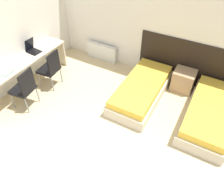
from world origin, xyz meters
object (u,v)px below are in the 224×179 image
(bed_near_door, at_px, (209,113))
(nightstand, at_px, (183,80))
(chair_near_laptop, at_px, (50,68))
(laptop, at_px, (32,49))
(chair_near_notebook, at_px, (24,87))
(bed_near_window, at_px, (142,90))

(bed_near_door, relative_size, nightstand, 3.86)
(chair_near_laptop, relative_size, laptop, 2.85)
(bed_near_door, xyz_separation_m, chair_near_notebook, (-3.45, -1.44, 0.32))
(nightstand, xyz_separation_m, laptop, (-3.27, -1.30, 0.56))
(bed_near_window, relative_size, laptop, 5.82)
(bed_near_door, height_order, laptop, laptop)
(laptop, bearing_deg, chair_near_laptop, -3.90)
(bed_near_door, bearing_deg, bed_near_window, 180.00)
(bed_near_door, distance_m, chair_near_notebook, 3.75)
(bed_near_door, bearing_deg, nightstand, 134.58)
(chair_near_laptop, distance_m, chair_near_notebook, 0.79)
(bed_near_window, xyz_separation_m, bed_near_door, (1.45, 0.00, 0.00))
(nightstand, relative_size, chair_near_notebook, 0.53)
(bed_near_window, distance_m, nightstand, 1.03)
(bed_near_door, distance_m, laptop, 4.08)
(bed_near_window, xyz_separation_m, nightstand, (0.72, 0.74, 0.05))
(bed_near_window, relative_size, chair_near_laptop, 2.04)
(bed_near_door, xyz_separation_m, chair_near_laptop, (-3.45, -0.65, 0.32))
(chair_near_laptop, bearing_deg, nightstand, 21.85)
(nightstand, height_order, chair_near_notebook, chair_near_notebook)
(chair_near_laptop, bearing_deg, chair_near_notebook, -95.03)
(nightstand, bearing_deg, chair_near_laptop, -153.14)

